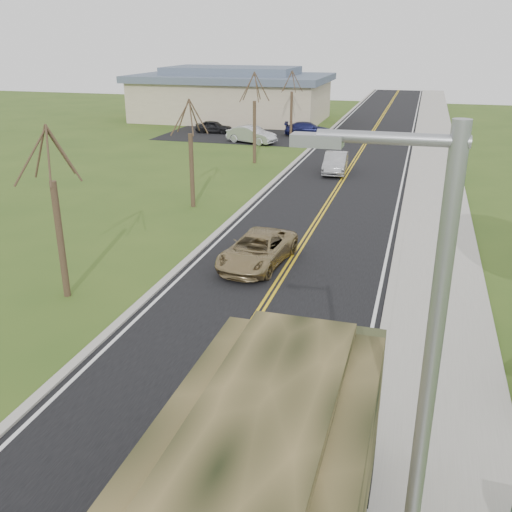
% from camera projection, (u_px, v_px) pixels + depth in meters
% --- Properties ---
extents(road, '(8.00, 120.00, 0.01)m').
position_uv_depth(road, '(359.00, 153.00, 45.54)').
color(road, black).
rests_on(road, ground).
extents(curb_right, '(0.30, 120.00, 0.12)m').
position_uv_depth(curb_right, '(413.00, 155.00, 44.45)').
color(curb_right, '#9E998E').
rests_on(curb_right, ground).
extents(sidewalk_right, '(3.20, 120.00, 0.10)m').
position_uv_depth(sidewalk_right, '(436.00, 156.00, 44.00)').
color(sidewalk_right, '#9E998E').
rests_on(sidewalk_right, ground).
extents(curb_left, '(0.30, 120.00, 0.10)m').
position_uv_depth(curb_left, '(308.00, 150.00, 46.60)').
color(curb_left, '#9E998E').
rests_on(curb_left, ground).
extents(street_light, '(1.65, 0.22, 8.00)m').
position_uv_depth(street_light, '(412.00, 443.00, 6.37)').
color(street_light, gray).
rests_on(street_light, ground).
extents(bare_tree_a, '(1.93, 2.26, 6.08)m').
position_uv_depth(bare_tree_a, '(58.00, 226.00, 19.52)').
color(bare_tree_a, '#38281C').
rests_on(bare_tree_a, ground).
extents(bare_tree_b, '(1.83, 2.14, 5.73)m').
position_uv_depth(bare_tree_b, '(191.00, 162.00, 30.33)').
color(bare_tree_b, '#38281C').
rests_on(bare_tree_b, ground).
extents(bare_tree_c, '(2.04, 2.39, 6.42)m').
position_uv_depth(bare_tree_c, '(254.00, 125.00, 40.98)').
color(bare_tree_c, '#38281C').
rests_on(bare_tree_c, ground).
extents(bare_tree_d, '(1.88, 2.20, 5.91)m').
position_uv_depth(bare_tree_d, '(291.00, 109.00, 51.82)').
color(bare_tree_d, '#38281C').
rests_on(bare_tree_d, ground).
extents(commercial_building, '(25.50, 21.50, 5.65)m').
position_uv_depth(commercial_building, '(232.00, 95.00, 63.04)').
color(commercial_building, tan).
rests_on(commercial_building, ground).
extents(military_truck, '(2.88, 8.08, 4.02)m').
position_uv_depth(military_truck, '(271.00, 483.00, 8.71)').
color(military_truck, black).
rests_on(military_truck, ground).
extents(suv_champagne, '(2.63, 4.84, 1.29)m').
position_uv_depth(suv_champagne, '(257.00, 250.00, 23.01)').
color(suv_champagne, '#907B51').
rests_on(suv_champagne, ground).
extents(sedan_silver, '(1.73, 4.26, 1.38)m').
position_uv_depth(sedan_silver, '(335.00, 163.00, 38.69)').
color(sedan_silver, '#A2A3A7').
rests_on(sedan_silver, ground).
extents(lot_car_dark, '(3.51, 1.46, 1.19)m').
position_uv_depth(lot_car_dark, '(214.00, 127.00, 54.83)').
color(lot_car_dark, black).
rests_on(lot_car_dark, ground).
extents(lot_car_silver, '(4.76, 2.89, 1.48)m').
position_uv_depth(lot_car_silver, '(251.00, 135.00, 49.56)').
color(lot_car_silver, '#B9BABF').
rests_on(lot_car_silver, ground).
extents(lot_car_navy, '(4.64, 2.54, 1.28)m').
position_uv_depth(lot_car_navy, '(308.00, 129.00, 53.19)').
color(lot_car_navy, '#10133C').
rests_on(lot_car_navy, ground).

